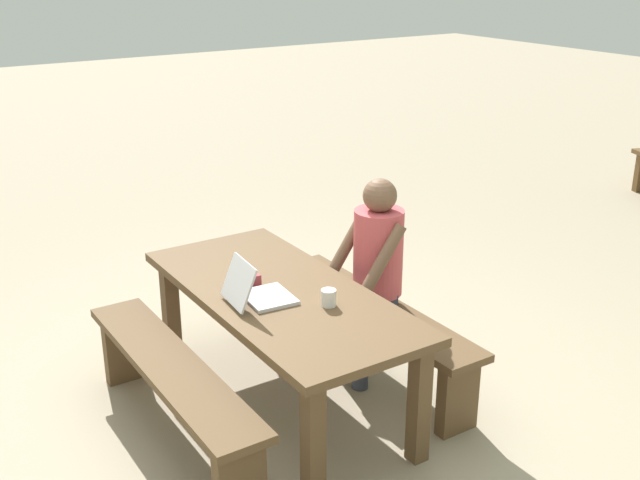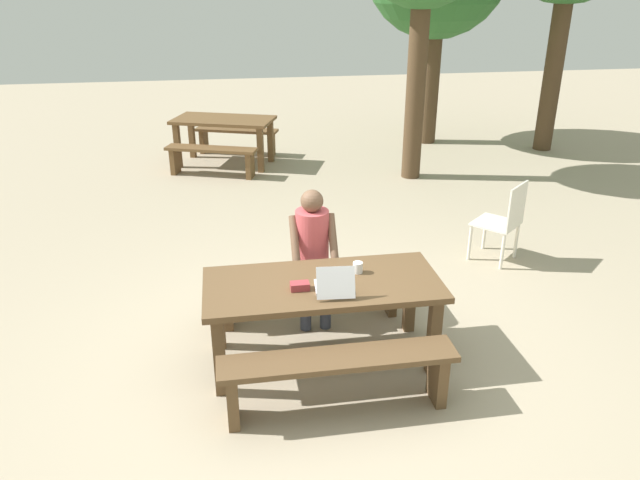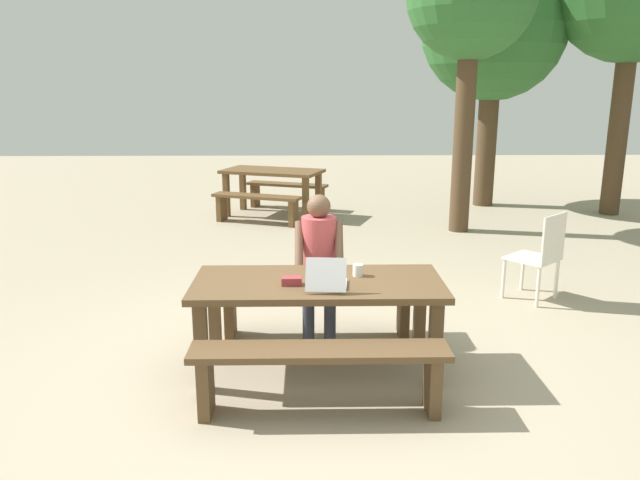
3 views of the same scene
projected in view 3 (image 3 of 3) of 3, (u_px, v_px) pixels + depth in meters
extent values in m
plane|color=tan|center=(318.00, 369.00, 4.76)|extent=(30.00, 30.00, 0.00)
cube|color=brown|center=(318.00, 284.00, 4.59)|extent=(1.86, 0.83, 0.05)
cube|color=brown|center=(201.00, 347.00, 4.35)|extent=(0.09, 0.09, 0.67)
cube|color=brown|center=(435.00, 345.00, 4.38)|extent=(0.09, 0.09, 0.67)
cube|color=brown|center=(215.00, 314.00, 4.97)|extent=(0.09, 0.09, 0.67)
cube|color=brown|center=(420.00, 313.00, 5.00)|extent=(0.09, 0.09, 0.67)
cube|color=brown|center=(320.00, 351.00, 4.01)|extent=(1.70, 0.30, 0.05)
cube|color=brown|center=(206.00, 385.00, 4.05)|extent=(0.08, 0.24, 0.42)
cube|color=brown|center=(433.00, 383.00, 4.08)|extent=(0.08, 0.24, 0.42)
cube|color=brown|center=(317.00, 287.00, 5.29)|extent=(1.70, 0.30, 0.05)
cube|color=brown|center=(230.00, 313.00, 5.33)|extent=(0.08, 0.24, 0.42)
cube|color=brown|center=(403.00, 312.00, 5.36)|extent=(0.08, 0.24, 0.42)
cube|color=silver|center=(327.00, 284.00, 4.47)|extent=(0.30, 0.26, 0.02)
cube|color=silver|center=(326.00, 275.00, 4.28)|extent=(0.29, 0.13, 0.23)
cube|color=black|center=(326.00, 274.00, 4.29)|extent=(0.27, 0.11, 0.21)
cube|color=#993338|center=(292.00, 281.00, 4.48)|extent=(0.15, 0.09, 0.06)
cylinder|color=white|center=(358.00, 270.00, 4.69)|extent=(0.08, 0.08, 0.09)
cylinder|color=#333847|center=(309.00, 318.00, 5.16)|extent=(0.10, 0.10, 0.47)
cylinder|color=#333847|center=(330.00, 318.00, 5.17)|extent=(0.10, 0.10, 0.47)
cube|color=#333847|center=(319.00, 283.00, 5.18)|extent=(0.28, 0.28, 0.12)
cylinder|color=#C64C51|center=(319.00, 247.00, 5.20)|extent=(0.29, 0.29, 0.52)
cylinder|color=brown|center=(299.00, 247.00, 5.09)|extent=(0.07, 0.32, 0.41)
cylinder|color=brown|center=(339.00, 247.00, 5.10)|extent=(0.07, 0.32, 0.41)
sphere|color=brown|center=(319.00, 206.00, 5.11)|extent=(0.20, 0.20, 0.20)
cube|color=silver|center=(532.00, 258.00, 6.24)|extent=(0.62, 0.62, 0.02)
cube|color=silver|center=(554.00, 238.00, 6.03)|extent=(0.34, 0.31, 0.48)
cylinder|color=silver|center=(523.00, 271.00, 6.56)|extent=(0.04, 0.04, 0.42)
cylinder|color=silver|center=(504.00, 278.00, 6.31)|extent=(0.04, 0.04, 0.42)
cylinder|color=silver|center=(557.00, 279.00, 6.29)|extent=(0.04, 0.04, 0.42)
cylinder|color=silver|center=(538.00, 287.00, 6.04)|extent=(0.04, 0.04, 0.42)
cube|color=brown|center=(272.00, 171.00, 10.19)|extent=(1.79, 1.32, 0.05)
cube|color=brown|center=(226.00, 195.00, 10.23)|extent=(0.12, 0.12, 0.73)
cube|color=brown|center=(306.00, 200.00, 9.78)|extent=(0.12, 0.12, 0.73)
cube|color=brown|center=(243.00, 189.00, 10.80)|extent=(0.12, 0.12, 0.73)
cube|color=brown|center=(318.00, 194.00, 10.35)|extent=(0.12, 0.12, 0.73)
cube|color=brown|center=(256.00, 196.00, 9.69)|extent=(1.46, 0.78, 0.05)
cube|color=brown|center=(222.00, 208.00, 9.94)|extent=(0.16, 0.25, 0.41)
cube|color=brown|center=(293.00, 213.00, 9.54)|extent=(0.16, 0.25, 0.41)
cube|color=brown|center=(287.00, 185.00, 10.86)|extent=(1.46, 0.78, 0.05)
cube|color=brown|center=(255.00, 195.00, 11.11)|extent=(0.16, 0.25, 0.41)
cube|color=brown|center=(320.00, 199.00, 10.71)|extent=(0.16, 0.25, 0.41)
cylinder|color=#4C3823|center=(487.00, 140.00, 11.03)|extent=(0.35, 0.35, 2.36)
sphere|color=#2D662D|center=(494.00, 27.00, 10.56)|extent=(2.50, 2.50, 2.50)
cylinder|color=#4C3823|center=(463.00, 136.00, 8.97)|extent=(0.29, 0.29, 2.83)
cylinder|color=#4C3823|center=(619.00, 126.00, 10.17)|extent=(0.32, 0.32, 2.97)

